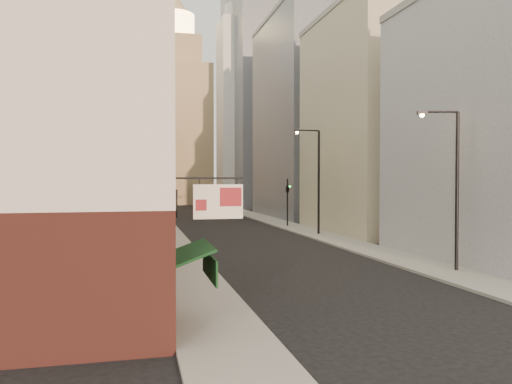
% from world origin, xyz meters
% --- Properties ---
extents(ground, '(360.00, 360.00, 0.00)m').
position_xyz_m(ground, '(0.00, 0.00, 0.00)').
color(ground, black).
rests_on(ground, ground).
extents(sidewalk_left, '(3.00, 140.00, 0.15)m').
position_xyz_m(sidewalk_left, '(-6.50, 55.00, 0.07)').
color(sidewalk_left, '#9A978C').
rests_on(sidewalk_left, ground).
extents(sidewalk_right, '(3.00, 140.00, 0.15)m').
position_xyz_m(sidewalk_right, '(6.50, 55.00, 0.07)').
color(sidewalk_right, '#9A978C').
rests_on(sidewalk_right, ground).
extents(near_building_left, '(8.30, 23.04, 12.30)m').
position_xyz_m(near_building_left, '(-10.99, 9.00, 6.02)').
color(near_building_left, brown).
rests_on(near_building_left, ground).
extents(left_bldg_beige, '(8.00, 12.00, 16.00)m').
position_xyz_m(left_bldg_beige, '(-12.00, 26.00, 8.00)').
color(left_bldg_beige, '#B7AC8D').
rests_on(left_bldg_beige, ground).
extents(left_bldg_grey, '(8.00, 16.00, 20.00)m').
position_xyz_m(left_bldg_grey, '(-12.00, 42.00, 10.00)').
color(left_bldg_grey, gray).
rests_on(left_bldg_grey, ground).
extents(left_bldg_tan, '(8.00, 18.00, 17.00)m').
position_xyz_m(left_bldg_tan, '(-12.00, 60.00, 8.50)').
color(left_bldg_tan, tan).
rests_on(left_bldg_tan, ground).
extents(left_bldg_wingrid, '(8.00, 20.00, 24.00)m').
position_xyz_m(left_bldg_wingrid, '(-12.00, 80.00, 12.00)').
color(left_bldg_wingrid, gray).
rests_on(left_bldg_wingrid, ground).
extents(right_bldg_grey, '(8.00, 16.00, 16.00)m').
position_xyz_m(right_bldg_grey, '(12.00, 12.00, 8.00)').
color(right_bldg_grey, gray).
rests_on(right_bldg_grey, ground).
extents(right_bldg_beige, '(8.00, 16.00, 20.00)m').
position_xyz_m(right_bldg_beige, '(12.00, 30.00, 10.00)').
color(right_bldg_beige, '#B7AC8D').
rests_on(right_bldg_beige, ground).
extents(right_bldg_wingrid, '(8.00, 20.00, 26.00)m').
position_xyz_m(right_bldg_wingrid, '(12.00, 50.00, 13.00)').
color(right_bldg_wingrid, gray).
rests_on(right_bldg_wingrid, ground).
extents(highrise, '(21.00, 23.00, 51.20)m').
position_xyz_m(highrise, '(18.00, 78.00, 25.66)').
color(highrise, gray).
rests_on(highrise, ground).
extents(clock_tower, '(14.00, 14.00, 44.90)m').
position_xyz_m(clock_tower, '(-1.00, 92.00, 17.63)').
color(clock_tower, tan).
rests_on(clock_tower, ground).
extents(white_tower, '(8.00, 8.00, 41.50)m').
position_xyz_m(white_tower, '(10.00, 78.00, 18.61)').
color(white_tower, silver).
rests_on(white_tower, ground).
extents(streetlamp_near, '(2.19, 0.64, 8.44)m').
position_xyz_m(streetlamp_near, '(6.97, 10.03, 4.82)').
color(streetlamp_near, black).
rests_on(streetlamp_near, ground).
extents(streetlamp_mid, '(2.42, 0.36, 9.23)m').
position_xyz_m(streetlamp_mid, '(6.30, 28.41, 5.27)').
color(streetlamp_mid, black).
rests_on(streetlamp_mid, ground).
extents(traffic_light_left, '(0.55, 0.44, 5.00)m').
position_xyz_m(traffic_light_left, '(-7.07, 38.81, 3.59)').
color(traffic_light_left, black).
rests_on(traffic_light_left, ground).
extents(traffic_light_right, '(0.71, 0.71, 5.00)m').
position_xyz_m(traffic_light_right, '(6.20, 36.55, 3.79)').
color(traffic_light_right, black).
rests_on(traffic_light_right, ground).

